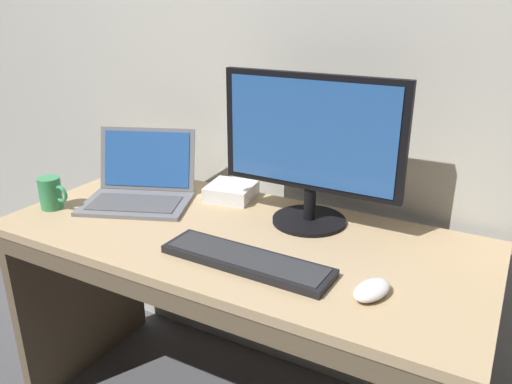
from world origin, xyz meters
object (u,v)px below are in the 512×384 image
at_px(laptop_space_gray, 141,185).
at_px(wired_keyboard, 246,260).
at_px(computer_mouse, 372,290).
at_px(external_monitor, 311,145).
at_px(external_drive_box, 231,191).
at_px(coffee_mug, 51,193).

bearing_deg(laptop_space_gray, wired_keyboard, -22.08).
height_order(laptop_space_gray, computer_mouse, laptop_space_gray).
height_order(external_monitor, computer_mouse, external_monitor).
relative_size(external_drive_box, coffee_mug, 1.36).
xyz_separation_m(laptop_space_gray, external_drive_box, (0.26, 0.16, -0.03)).
bearing_deg(laptop_space_gray, external_drive_box, 30.99).
relative_size(laptop_space_gray, coffee_mug, 3.80).
bearing_deg(coffee_mug, external_monitor, 20.49).
bearing_deg(coffee_mug, computer_mouse, -0.55).
bearing_deg(external_monitor, laptop_space_gray, -171.05).
relative_size(wired_keyboard, coffee_mug, 4.16).
relative_size(laptop_space_gray, external_drive_box, 2.80).
height_order(external_drive_box, coffee_mug, coffee_mug).
bearing_deg(coffee_mug, wired_keyboard, -1.43).
distance_m(laptop_space_gray, coffee_mug, 0.28).
height_order(external_monitor, wired_keyboard, external_monitor).
xyz_separation_m(external_monitor, coffee_mug, (-0.78, -0.29, -0.19)).
xyz_separation_m(computer_mouse, coffee_mug, (-1.07, 0.01, 0.04)).
distance_m(laptop_space_gray, computer_mouse, 0.89).
bearing_deg(wired_keyboard, computer_mouse, 1.42).
relative_size(laptop_space_gray, computer_mouse, 3.66).
distance_m(computer_mouse, external_drive_box, 0.71).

